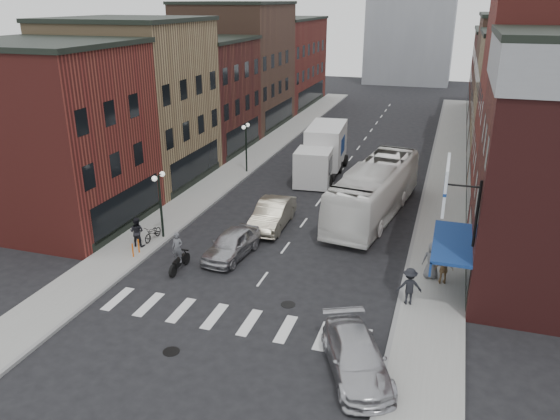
% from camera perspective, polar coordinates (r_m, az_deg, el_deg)
% --- Properties ---
extents(ground, '(160.00, 160.00, 0.00)m').
position_cam_1_polar(ground, '(27.59, -2.55, -8.18)').
color(ground, black).
rests_on(ground, ground).
extents(sidewalk_left, '(3.00, 74.00, 0.15)m').
position_cam_1_polar(sidewalk_left, '(49.50, -3.02, 5.40)').
color(sidewalk_left, gray).
rests_on(sidewalk_left, ground).
extents(sidewalk_right, '(3.00, 74.00, 0.15)m').
position_cam_1_polar(sidewalk_right, '(46.49, 17.03, 3.43)').
color(sidewalk_right, gray).
rests_on(sidewalk_right, ground).
extents(curb_left, '(0.20, 74.00, 0.16)m').
position_cam_1_polar(curb_left, '(49.02, -1.37, 5.17)').
color(curb_left, gray).
rests_on(curb_left, ground).
extents(curb_right, '(0.20, 74.00, 0.16)m').
position_cam_1_polar(curb_right, '(46.54, 15.18, 3.54)').
color(curb_right, gray).
rests_on(curb_right, ground).
extents(crosswalk_stripes, '(12.00, 2.20, 0.01)m').
position_cam_1_polar(crosswalk_stripes, '(25.21, -4.94, -11.34)').
color(crosswalk_stripes, silver).
rests_on(crosswalk_stripes, ground).
extents(bldg_left_near, '(10.30, 9.20, 11.30)m').
position_cam_1_polar(bldg_left_near, '(36.64, -22.85, 7.13)').
color(bldg_left_near, maroon).
rests_on(bldg_left_near, ground).
extents(bldg_left_mid_a, '(10.30, 10.20, 12.30)m').
position_cam_1_polar(bldg_left_mid_a, '(44.03, -15.04, 10.85)').
color(bldg_left_mid_a, olive).
rests_on(bldg_left_mid_a, ground).
extents(bldg_left_mid_b, '(10.30, 10.20, 10.30)m').
position_cam_1_polar(bldg_left_mid_b, '(52.77, -9.10, 11.80)').
color(bldg_left_mid_b, '#441918').
rests_on(bldg_left_mid_b, ground).
extents(bldg_left_far_a, '(10.30, 12.20, 13.30)m').
position_cam_1_polar(bldg_left_far_a, '(62.49, -4.57, 14.81)').
color(bldg_left_far_a, '#513628').
rests_on(bldg_left_far_a, ground).
extents(bldg_left_far_b, '(10.30, 16.20, 11.30)m').
position_cam_1_polar(bldg_left_far_b, '(75.67, -0.42, 15.22)').
color(bldg_left_far_b, maroon).
rests_on(bldg_left_far_b, ground).
extents(bldg_right_mid_b, '(10.30, 10.20, 11.30)m').
position_cam_1_polar(bldg_right_mid_b, '(47.61, 25.74, 9.62)').
color(bldg_right_mid_b, olive).
rests_on(bldg_right_mid_b, ground).
extents(bldg_right_far_a, '(10.30, 12.20, 12.30)m').
position_cam_1_polar(bldg_right_far_a, '(58.34, 24.60, 12.07)').
color(bldg_right_far_a, '#513628').
rests_on(bldg_right_far_a, ground).
extents(bldg_right_far_b, '(10.30, 16.20, 10.30)m').
position_cam_1_polar(bldg_right_far_b, '(72.29, 23.42, 12.86)').
color(bldg_right_far_b, '#441918').
rests_on(bldg_right_far_b, ground).
extents(awning_blue, '(1.80, 5.00, 0.78)m').
position_cam_1_polar(awning_blue, '(27.28, 17.19, -3.36)').
color(awning_blue, navy).
rests_on(awning_blue, ground).
extents(billboard_sign, '(1.52, 3.00, 3.70)m').
position_cam_1_polar(billboard_sign, '(24.16, 17.14, 2.42)').
color(billboard_sign, black).
rests_on(billboard_sign, ground).
extents(streetlamp_near, '(0.32, 1.22, 4.11)m').
position_cam_1_polar(streetlamp_near, '(32.67, -12.45, 1.73)').
color(streetlamp_near, black).
rests_on(streetlamp_near, ground).
extents(streetlamp_far, '(0.32, 1.22, 4.11)m').
position_cam_1_polar(streetlamp_far, '(44.78, -3.57, 7.44)').
color(streetlamp_far, black).
rests_on(streetlamp_far, ground).
extents(bike_rack, '(0.08, 0.68, 0.80)m').
position_cam_1_polar(bike_rack, '(31.52, -14.84, -3.87)').
color(bike_rack, '#D8590C').
rests_on(bike_rack, sidewalk_left).
extents(box_truck, '(3.20, 9.16, 3.91)m').
position_cam_1_polar(box_truck, '(44.52, 4.48, 6.03)').
color(box_truck, silver).
rests_on(box_truck, ground).
extents(motorcycle_rider, '(0.63, 2.17, 2.21)m').
position_cam_1_polar(motorcycle_rider, '(29.25, -10.59, -4.47)').
color(motorcycle_rider, black).
rests_on(motorcycle_rider, ground).
extents(transit_bus, '(4.65, 12.94, 3.53)m').
position_cam_1_polar(transit_bus, '(36.46, 9.85, 2.05)').
color(transit_bus, white).
rests_on(transit_bus, ground).
extents(sedan_left_near, '(2.30, 4.73, 1.55)m').
position_cam_1_polar(sedan_left_near, '(30.56, -5.07, -3.54)').
color(sedan_left_near, '#B2B2B7').
rests_on(sedan_left_near, ground).
extents(sedan_left_far, '(1.97, 5.26, 1.72)m').
position_cam_1_polar(sedan_left_far, '(34.36, -0.81, -0.44)').
color(sedan_left_far, '#B4AA91').
rests_on(sedan_left_far, ground).
extents(curb_car, '(3.97, 5.49, 1.48)m').
position_cam_1_polar(curb_car, '(21.77, 7.98, -15.01)').
color(curb_car, '#B8B8BD').
rests_on(curb_car, ground).
extents(parked_bicycle, '(0.63, 1.70, 0.88)m').
position_cam_1_polar(parked_bicycle, '(33.19, -13.14, -2.33)').
color(parked_bicycle, black).
rests_on(parked_bicycle, sidewalk_left).
extents(ped_left_solo, '(0.88, 0.54, 1.75)m').
position_cam_1_polar(ped_left_solo, '(32.43, -14.73, -2.21)').
color(ped_left_solo, black).
rests_on(ped_left_solo, sidewalk_left).
extents(ped_right_a, '(1.28, 0.86, 1.82)m').
position_cam_1_polar(ped_right_a, '(26.28, 13.36, -7.75)').
color(ped_right_a, black).
rests_on(ped_right_a, sidewalk_right).
extents(ped_right_b, '(0.98, 0.61, 1.56)m').
position_cam_1_polar(ped_right_b, '(28.56, 16.75, -5.95)').
color(ped_right_b, olive).
rests_on(ped_right_b, sidewalk_right).
extents(ped_right_c, '(1.00, 0.69, 1.95)m').
position_cam_1_polar(ped_right_c, '(28.87, 15.59, -5.08)').
color(ped_right_c, '#5B5D63').
rests_on(ped_right_c, sidewalk_right).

